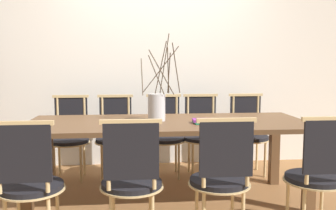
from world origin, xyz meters
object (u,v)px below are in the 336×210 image
vase_centerpiece (157,106)px  chair_far_center (165,133)px  chair_near_center (221,175)px  book_stack (204,121)px  dining_table (168,131)px

vase_centerpiece → chair_far_center: bearing=79.9°
chair_near_center → chair_far_center: same height
vase_centerpiece → book_stack: 0.46m
dining_table → chair_far_center: chair_far_center is taller
chair_far_center → vase_centerpiece: 0.87m
chair_near_center → dining_table: bearing=110.3°
dining_table → chair_near_center: (0.30, -0.82, -0.17)m
book_stack → chair_near_center: bearing=-90.6°
chair_far_center → book_stack: chair_far_center is taller
chair_far_center → chair_near_center: bearing=99.2°
dining_table → vase_centerpiece: vase_centerpiece is taller
dining_table → vase_centerpiece: bearing=150.6°
dining_table → chair_near_center: chair_near_center is taller
chair_near_center → vase_centerpiece: 1.04m
vase_centerpiece → dining_table: bearing=-29.4°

